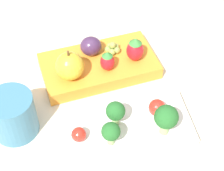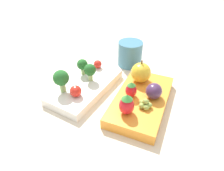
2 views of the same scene
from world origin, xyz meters
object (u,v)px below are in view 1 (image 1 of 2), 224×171
broccoli_floret_2 (166,118)px  cherry_tomato_0 (79,134)px  grape_cluster (113,48)px  broccoli_floret_1 (116,112)px  strawberry_1 (135,49)px  bento_box_savoury (127,128)px  broccoli_floret_0 (111,132)px  strawberry_0 (106,61)px  apple (70,66)px  plum (91,46)px  cherry_tomato_1 (157,108)px  bento_box_fruit (99,66)px  drinking_cup (13,115)px

broccoli_floret_2 → cherry_tomato_0: (0.13, -0.01, -0.02)m
grape_cluster → broccoli_floret_2: bearing=101.9°
broccoli_floret_1 → strawberry_1: size_ratio=0.97×
bento_box_savoury → broccoli_floret_0: 0.06m
broccoli_floret_0 → strawberry_0: size_ratio=1.11×
apple → grape_cluster: (-0.09, -0.05, -0.02)m
plum → grape_cluster: plum is taller
broccoli_floret_0 → strawberry_0: 0.16m
strawberry_1 → plum: (0.08, -0.03, -0.01)m
cherry_tomato_1 → strawberry_0: strawberry_0 is taller
broccoli_floret_2 → apple: (0.13, -0.15, -0.01)m
bento_box_fruit → broccoli_floret_2: bearing=112.2°
broccoli_floret_2 → cherry_tomato_1: bearing=-89.0°
strawberry_1 → grape_cluster: strawberry_1 is taller
apple → strawberry_1: (-0.12, -0.02, -0.00)m
broccoli_floret_1 → grape_cluster: bearing=-100.3°
broccoli_floret_0 → broccoli_floret_2: 0.09m
apple → strawberry_0: bearing=-175.3°
cherry_tomato_0 → apple: 0.13m
strawberry_1 → grape_cluster: bearing=-37.4°
apple → grape_cluster: apple is taller
broccoli_floret_0 → drinking_cup: 0.16m
cherry_tomato_1 → bento_box_savoury: bearing=12.9°
bento_box_savoury → plum: plum is taller
cherry_tomato_0 → strawberry_1: 0.20m
bento_box_fruit → plum: (0.01, -0.02, 0.03)m
broccoli_floret_0 → bento_box_fruit: bearing=-94.5°
strawberry_0 → grape_cluster: strawberry_0 is taller
broccoli_floret_2 → cherry_tomato_0: 0.13m
broccoli_floret_0 → grape_cluster: broccoli_floret_0 is taller
grape_cluster → drinking_cup: 0.22m
cherry_tomato_0 → drinking_cup: size_ratio=0.31×
apple → drinking_cup: (0.10, 0.08, -0.01)m
broccoli_floret_1 → cherry_tomato_0: (0.06, 0.02, -0.02)m
broccoli_floret_2 → drinking_cup: size_ratio=0.77×
broccoli_floret_0 → broccoli_floret_1: broccoli_floret_1 is taller
strawberry_0 → plum: strawberry_0 is taller
bento_box_fruit → apple: size_ratio=3.75×
apple → strawberry_0: 0.06m
grape_cluster → plum: bearing=-5.0°
broccoli_floret_1 → drinking_cup: bearing=-13.5°
cherry_tomato_0 → grape_cluster: 0.20m
bento_box_fruit → cherry_tomato_0: cherry_tomato_0 is taller
strawberry_0 → drinking_cup: drinking_cup is taller
bento_box_savoury → broccoli_floret_0: bearing=42.3°
apple → plum: apple is taller
cherry_tomato_0 → apple: bearing=-92.0°
cherry_tomato_1 → broccoli_floret_1: bearing=5.7°
bento_box_savoury → apple: (0.07, -0.12, 0.04)m
bento_box_savoury → strawberry_1: 0.15m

